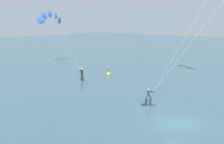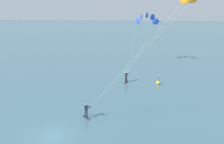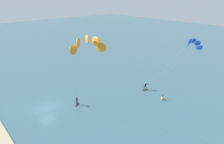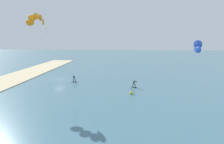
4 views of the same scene
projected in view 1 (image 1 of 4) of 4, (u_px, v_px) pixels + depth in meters
name	position (u px, v px, depth m)	size (l,w,h in m)	color
ground_plane	(177.00, 123.00, 23.84)	(240.00, 240.00, 0.00)	#426B7A
kitesurfer_nearshore	(52.00, 20.00, 48.37)	(6.00, 13.04, 9.84)	#333338
marker_buoy	(108.00, 74.00, 43.77)	(0.56, 0.56, 1.38)	yellow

